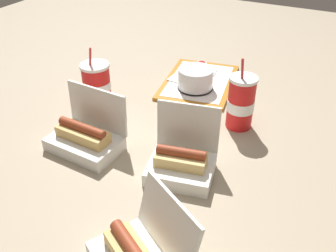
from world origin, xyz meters
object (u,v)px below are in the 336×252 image
object	(u,v)px
clamshell_hotdog_left	(182,162)
soda_cup_left	(241,103)
plastic_fork	(213,75)
soda_cup_center	(97,84)
food_tray	(199,82)
cake_container	(196,79)
clamshell_hotdog_front	(86,137)
ketchup_cup	(202,65)

from	to	relation	value
clamshell_hotdog_left	soda_cup_left	bearing A→B (deg)	167.92
plastic_fork	soda_cup_center	world-z (taller)	soda_cup_center
food_tray	plastic_fork	size ratio (longest dim) A/B	3.71
soda_cup_left	cake_container	bearing A→B (deg)	-125.04
clamshell_hotdog_front	ketchup_cup	bearing A→B (deg)	171.64
food_tray	clamshell_hotdog_front	xyz separation A→B (m)	(0.54, -0.13, 0.03)
food_tray	ketchup_cup	xyz separation A→B (m)	(-0.11, -0.04, 0.02)
plastic_fork	clamshell_hotdog_left	xyz separation A→B (m)	(0.58, 0.14, 0.03)
cake_container	soda_cup_left	world-z (taller)	soda_cup_left
food_tray	plastic_fork	bearing A→B (deg)	152.46
food_tray	cake_container	xyz separation A→B (m)	(0.07, 0.01, 0.04)
cake_container	soda_cup_center	world-z (taller)	soda_cup_center
plastic_fork	clamshell_hotdog_left	bearing A→B (deg)	6.67
soda_cup_left	ketchup_cup	bearing A→B (deg)	-141.11
cake_container	soda_cup_left	xyz separation A→B (m)	(0.15, 0.22, 0.04)
food_tray	soda_cup_center	size ratio (longest dim) A/B	1.96
food_tray	clamshell_hotdog_left	xyz separation A→B (m)	(0.52, 0.17, 0.04)
cake_container	soda_cup_center	size ratio (longest dim) A/B	0.65
clamshell_hotdog_front	soda_cup_left	size ratio (longest dim) A/B	0.92
plastic_fork	clamshell_hotdog_front	distance (m)	0.63
ketchup_cup	plastic_fork	bearing A→B (deg)	53.32
cake_container	ketchup_cup	world-z (taller)	cake_container
ketchup_cup	plastic_fork	distance (m)	0.09
plastic_fork	clamshell_hotdog_front	bearing A→B (deg)	-21.77
clamshell_hotdog_left	soda_cup_left	world-z (taller)	soda_cup_left
food_tray	soda_cup_center	xyz separation A→B (m)	(0.30, -0.27, 0.07)
plastic_fork	clamshell_hotdog_left	world-z (taller)	clamshell_hotdog_left
soda_cup_left	food_tray	bearing A→B (deg)	-133.41
cake_container	clamshell_hotdog_front	world-z (taller)	clamshell_hotdog_front
food_tray	ketchup_cup	world-z (taller)	ketchup_cup
cake_container	clamshell_hotdog_front	distance (m)	0.50
ketchup_cup	soda_cup_left	bearing A→B (deg)	38.89
food_tray	plastic_fork	world-z (taller)	plastic_fork
clamshell_hotdog_left	soda_cup_left	xyz separation A→B (m)	(-0.30, 0.06, 0.05)
food_tray	clamshell_hotdog_front	distance (m)	0.56
food_tray	soda_cup_left	distance (m)	0.33
clamshell_hotdog_left	soda_cup_center	bearing A→B (deg)	-116.89
cake_container	plastic_fork	distance (m)	0.13
clamshell_hotdog_left	soda_cup_center	size ratio (longest dim) A/B	0.97
clamshell_hotdog_left	soda_cup_left	distance (m)	0.31
soda_cup_left	clamshell_hotdog_left	bearing A→B (deg)	-12.08
plastic_fork	clamshell_hotdog_left	distance (m)	0.60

